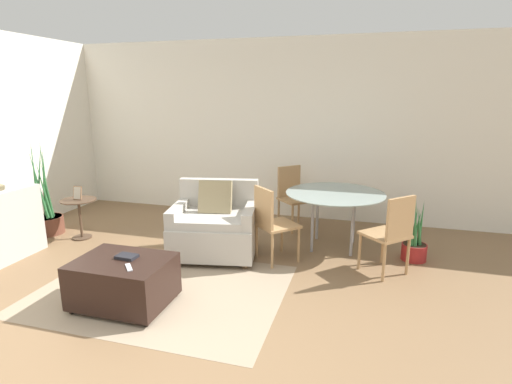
{
  "coord_description": "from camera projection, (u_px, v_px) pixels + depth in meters",
  "views": [
    {
      "loc": [
        1.57,
        -2.51,
        1.93
      ],
      "look_at": [
        0.26,
        2.08,
        0.75
      ],
      "focal_mm": 28.0,
      "sensor_mm": 36.0,
      "label": 1
    }
  ],
  "objects": [
    {
      "name": "ottoman",
      "position": [
        124.0,
        281.0,
        3.69
      ],
      "size": [
        0.85,
        0.64,
        0.45
      ],
      "color": "black",
      "rests_on": "ground_plane"
    },
    {
      "name": "dining_chair_near_left",
      "position": [
        271.0,
        219.0,
        4.6
      ],
      "size": [
        0.59,
        0.59,
        0.9
      ],
      "color": "tan",
      "rests_on": "ground_plane"
    },
    {
      "name": "picture_frame",
      "position": [
        77.0,
        193.0,
        5.33
      ],
      "size": [
        0.13,
        0.07,
        0.18
      ],
      "color": "#8C6647",
      "rests_on": "side_table"
    },
    {
      "name": "potted_plant_small",
      "position": [
        414.0,
        244.0,
        4.72
      ],
      "size": [
        0.29,
        0.29,
        0.76
      ],
      "color": "maroon",
      "rests_on": "ground_plane"
    },
    {
      "name": "armchair",
      "position": [
        215.0,
        227.0,
        4.84
      ],
      "size": [
        1.12,
        0.99,
        0.92
      ],
      "color": "#B2ADA3",
      "rests_on": "ground_plane"
    },
    {
      "name": "dining_table",
      "position": [
        335.0,
        198.0,
        5.01
      ],
      "size": [
        1.23,
        1.23,
        0.72
      ],
      "color": "#8C9E99",
      "rests_on": "ground_plane"
    },
    {
      "name": "dining_chair_far_left",
      "position": [
        293.0,
        193.0,
        5.84
      ],
      "size": [
        0.59,
        0.59,
        0.9
      ],
      "color": "tan",
      "rests_on": "ground_plane"
    },
    {
      "name": "book_stack",
      "position": [
        127.0,
        256.0,
        3.69
      ],
      "size": [
        0.19,
        0.14,
        0.03
      ],
      "color": "black",
      "rests_on": "ottoman"
    },
    {
      "name": "ground_plane",
      "position": [
        154.0,
        339.0,
        3.22
      ],
      "size": [
        20.0,
        20.0,
        0.0
      ],
      "primitive_type": "plane",
      "color": "brown"
    },
    {
      "name": "tv_remote_primary",
      "position": [
        129.0,
        267.0,
        3.48
      ],
      "size": [
        0.14,
        0.15,
        0.01
      ],
      "color": "#B7B7BC",
      "rests_on": "ottoman"
    },
    {
      "name": "potted_plant",
      "position": [
        46.0,
        213.0,
        5.6
      ],
      "size": [
        0.41,
        0.41,
        1.33
      ],
      "color": "brown",
      "rests_on": "ground_plane"
    },
    {
      "name": "dining_chair_near_right",
      "position": [
        392.0,
        230.0,
        4.25
      ],
      "size": [
        0.59,
        0.59,
        0.9
      ],
      "color": "tan",
      "rests_on": "ground_plane"
    },
    {
      "name": "area_rug",
      "position": [
        163.0,
        289.0,
        4.04
      ],
      "size": [
        2.43,
        1.8,
        0.01
      ],
      "color": "gray",
      "rests_on": "ground_plane"
    },
    {
      "name": "wall_back",
      "position": [
        267.0,
        130.0,
        6.29
      ],
      "size": [
        12.0,
        0.06,
        2.75
      ],
      "color": "white",
      "rests_on": "ground_plane"
    },
    {
      "name": "side_table",
      "position": [
        79.0,
        211.0,
        5.39
      ],
      "size": [
        0.46,
        0.46,
        0.55
      ],
      "color": "#4C3828",
      "rests_on": "ground_plane"
    }
  ]
}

